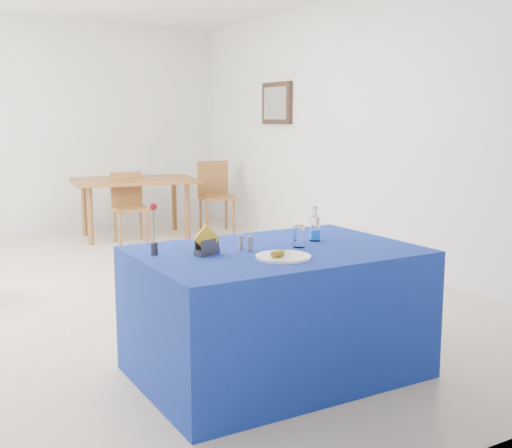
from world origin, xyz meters
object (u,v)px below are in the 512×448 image
Objects in this scene: water_bottle at (315,229)px; chair_bg_left at (129,202)px; plate at (283,257)px; blue_table at (276,312)px; chair_bg_right at (215,191)px; oak_table at (134,185)px.

water_bottle reaches higher than chair_bg_left.
blue_table is at bearing 66.76° from plate.
chair_bg_right is (1.88, 4.59, 0.17)m from blue_table.
blue_table is at bearing -99.57° from oak_table.
blue_table is 1.86× the size of chair_bg_left.
water_bottle is at bearing -95.64° from oak_table.
water_bottle is 0.23× the size of chair_bg_right.
plate is 0.18× the size of oak_table.
water_bottle reaches higher than chair_bg_right.
blue_table is 4.46m from chair_bg_left.
chair_bg_right is (1.27, 0.17, 0.05)m from chair_bg_left.
plate is 5.22m from chair_bg_right.
oak_table is 1.10m from chair_bg_right.
water_bottle is at bearing -97.74° from chair_bg_right.
chair_bg_left is (0.71, 4.65, -0.27)m from plate.
chair_bg_left is at bearing 86.44° from water_bottle.
chair_bg_right is at bearing 67.75° from blue_table.
water_bottle is 0.13× the size of oak_table.
oak_table is at bearing 84.36° from water_bottle.
chair_bg_right is at bearing 71.10° from water_bottle.
oak_table is at bearing 65.46° from chair_bg_left.
water_bottle reaches higher than blue_table.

